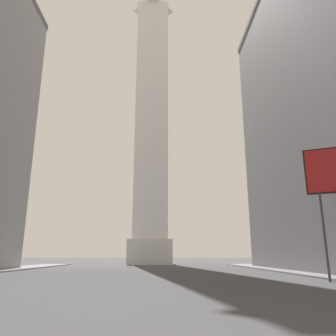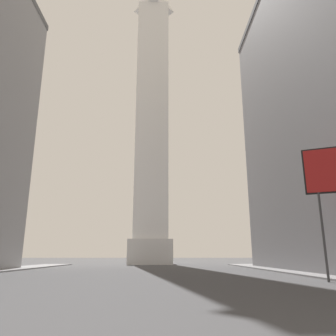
% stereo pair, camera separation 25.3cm
% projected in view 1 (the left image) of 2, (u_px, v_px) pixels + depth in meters
% --- Properties ---
extents(obelisk, '(8.66, 8.66, 66.78)m').
position_uv_depth(obelisk, '(152.00, 114.00, 72.86)').
color(obelisk, silver).
rests_on(obelisk, ground_plane).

